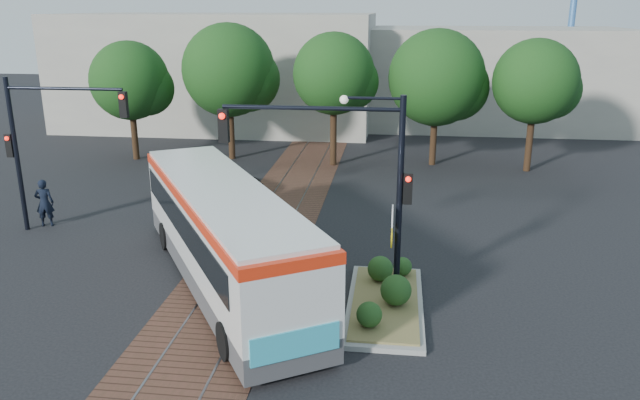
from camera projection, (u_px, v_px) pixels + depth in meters
The scene contains 10 objects.
ground at pixel (235, 284), 19.90m from camera, with size 120.00×120.00×0.00m, color black.
trackbed at pixel (261, 240), 23.69m from camera, with size 3.60×40.00×0.02m.
tree_row at pixel (329, 76), 33.87m from camera, with size 26.40×5.60×7.67m.
warehouses at pixel (324, 72), 46.07m from camera, with size 40.00×13.00×8.00m.
city_bus at pixel (224, 230), 19.44m from camera, with size 8.38×11.66×3.23m.
traffic_island at pixel (386, 296), 18.38m from camera, with size 2.20×5.20×1.13m.
signal_pole_main at pixel (356, 168), 17.44m from camera, with size 5.49×0.46×6.00m.
signal_pole_left at pixel (41, 134), 23.52m from camera, with size 4.99×0.34×6.00m.
officer at pixel (44, 203), 24.92m from camera, with size 0.71×0.46×1.94m, color black.
parked_car at pixel (215, 182), 29.07m from camera, with size 1.86×4.56×1.32m, color black.
Camera 1 is at (4.94, -17.72, 8.49)m, focal length 35.00 mm.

